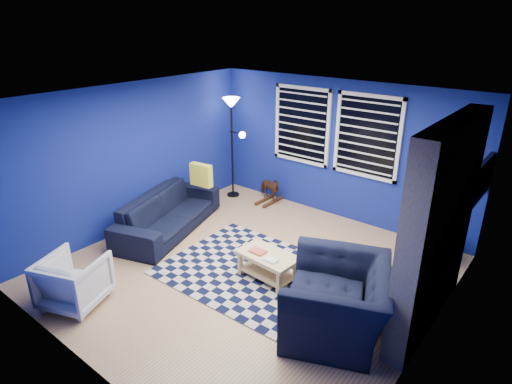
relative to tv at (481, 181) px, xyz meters
The scene contains 18 objects.
floor 3.46m from the tv, 140.73° to the right, with size 5.00×5.00×0.00m, color tan.
ceiling 3.35m from the tv, 140.73° to the right, with size 5.00×5.00×0.00m, color white.
wall_back 2.50m from the tv, 168.45° to the left, with size 5.00×5.00×0.00m, color navy.
wall_left 5.34m from the tv, 157.98° to the right, with size 5.00×5.00×0.00m, color navy.
wall_right 2.01m from the tv, 88.45° to the right, with size 5.00×5.00×0.00m, color navy.
fireplace 1.52m from the tv, 93.32° to the right, with size 0.65×2.00×2.50m.
window_left 3.24m from the tv, behind, with size 1.17×0.06×1.42m.
window_right 1.96m from the tv, 166.32° to the left, with size 1.17×0.06×1.42m.
tv is the anchor object (origin of this frame).
rug 3.39m from the tv, 140.04° to the right, with size 2.50×2.00×0.02m, color black.
sofa 4.86m from the tv, 156.91° to the right, with size 0.88×2.26×0.66m, color black.
armchair_big 2.68m from the tv, 109.37° to the right, with size 1.15×1.31×0.85m, color black.
armchair_bent 5.54m from the tv, 132.93° to the right, with size 0.72×0.74×0.68m, color gray.
rocking_horse 3.88m from the tv, behind, with size 0.56×0.26×0.47m, color #4C2618.
coffee_table 3.11m from the tv, 136.38° to the right, with size 0.87×0.54×0.42m.
cabinet 1.27m from the tv, behind, with size 0.66×0.53×0.57m.
floor_lamp 4.51m from the tv, behind, with size 0.55×0.34×2.02m.
throw_pillow 4.41m from the tv, 164.31° to the right, with size 0.42×0.13×0.40m, color yellow.
Camera 1 is at (3.44, -4.14, 3.46)m, focal length 30.00 mm.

